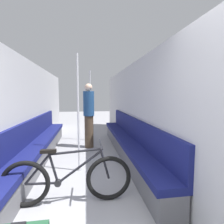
# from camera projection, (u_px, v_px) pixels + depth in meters

# --- Properties ---
(wall_left) EXTENTS (0.10, 9.27, 2.27)m
(wall_left) POSITION_uv_depth(u_px,v_px,m) (24.00, 111.00, 3.71)
(wall_left) COLOR #B2B2B7
(wall_left) RESTS_ON ground
(wall_right) EXTENTS (0.10, 9.27, 2.27)m
(wall_right) POSITION_uv_depth(u_px,v_px,m) (139.00, 110.00, 4.08)
(wall_right) COLOR #B2B2B7
(wall_right) RESTS_ON ground
(bench_seat_row_left) EXTENTS (0.42, 4.67, 0.93)m
(bench_seat_row_left) POSITION_uv_depth(u_px,v_px,m) (38.00, 147.00, 3.92)
(bench_seat_row_left) COLOR #5B5B60
(bench_seat_row_left) RESTS_ON ground
(bench_seat_row_right) EXTENTS (0.42, 4.67, 0.93)m
(bench_seat_row_right) POSITION_uv_depth(u_px,v_px,m) (128.00, 143.00, 4.22)
(bench_seat_row_right) COLOR #5B5B60
(bench_seat_row_right) RESTS_ON ground
(bicycle) EXTENTS (1.73, 0.46, 0.82)m
(bicycle) POSITION_uv_depth(u_px,v_px,m) (68.00, 180.00, 2.36)
(bicycle) COLOR black
(bicycle) RESTS_ON ground
(grab_pole_near) EXTENTS (0.08, 0.08, 2.25)m
(grab_pole_near) POSITION_uv_depth(u_px,v_px,m) (90.00, 107.00, 5.65)
(grab_pole_near) COLOR gray
(grab_pole_near) RESTS_ON ground
(grab_pole_far) EXTENTS (0.08, 0.08, 2.25)m
(grab_pole_far) POSITION_uv_depth(u_px,v_px,m) (78.00, 115.00, 3.33)
(grab_pole_far) COLOR gray
(grab_pole_far) RESTS_ON ground
(passenger_standing) EXTENTS (0.30, 0.30, 1.79)m
(passenger_standing) POSITION_uv_depth(u_px,v_px,m) (89.00, 115.00, 4.87)
(passenger_standing) COLOR #473828
(passenger_standing) RESTS_ON ground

